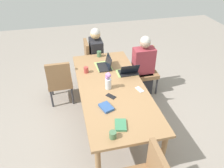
{
  "coord_description": "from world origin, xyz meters",
  "views": [
    {
      "loc": [
        2.7,
        -0.64,
        2.72
      ],
      "look_at": [
        0.0,
        0.0,
        0.8
      ],
      "focal_mm": 35.16,
      "sensor_mm": 36.0,
      "label": 1
    }
  ],
  "objects_px": {
    "person_head_left_left_near": "(96,59)",
    "coffee_mug_near_right": "(99,54)",
    "chair_far_left_mid": "(144,67)",
    "book_red_cover": "(106,107)",
    "coffee_mug_near_left": "(86,70)",
    "chair_head_left_left_near": "(93,59)",
    "flower_vase": "(108,80)",
    "laptop_head_left_left_near": "(105,65)",
    "coffee_mug_centre_left": "(113,135)",
    "laptop_far_left_mid": "(129,72)",
    "dining_table": "(112,90)",
    "phone_black": "(111,96)",
    "chair_near_right_near": "(60,80)",
    "phone_silver": "(140,89)",
    "person_far_left_mid": "(143,68)",
    "book_blue_cover": "(121,125)"
  },
  "relations": [
    {
      "from": "person_head_left_left_near",
      "to": "chair_near_right_near",
      "type": "xyz_separation_m",
      "value": [
        0.61,
        -0.79,
        -0.03
      ]
    },
    {
      "from": "coffee_mug_centre_left",
      "to": "book_red_cover",
      "type": "xyz_separation_m",
      "value": [
        -0.53,
        0.03,
        -0.03
      ]
    },
    {
      "from": "laptop_head_left_left_near",
      "to": "book_blue_cover",
      "type": "bearing_deg",
      "value": -4.4
    },
    {
      "from": "chair_near_right_near",
      "to": "phone_silver",
      "type": "xyz_separation_m",
      "value": [
        0.94,
        1.19,
        0.25
      ]
    },
    {
      "from": "chair_far_left_mid",
      "to": "book_blue_cover",
      "type": "height_order",
      "value": "chair_far_left_mid"
    },
    {
      "from": "chair_head_left_left_near",
      "to": "phone_black",
      "type": "relative_size",
      "value": 6.0
    },
    {
      "from": "dining_table",
      "to": "chair_far_left_mid",
      "type": "relative_size",
      "value": 2.55
    },
    {
      "from": "dining_table",
      "to": "phone_black",
      "type": "bearing_deg",
      "value": -16.88
    },
    {
      "from": "laptop_far_left_mid",
      "to": "chair_far_left_mid",
      "type": "bearing_deg",
      "value": 137.23
    },
    {
      "from": "chair_head_left_left_near",
      "to": "laptop_far_left_mid",
      "type": "xyz_separation_m",
      "value": [
        1.13,
        0.45,
        0.29
      ]
    },
    {
      "from": "dining_table",
      "to": "book_blue_cover",
      "type": "distance_m",
      "value": 0.85
    },
    {
      "from": "book_red_cover",
      "to": "phone_black",
      "type": "height_order",
      "value": "book_red_cover"
    },
    {
      "from": "coffee_mug_centre_left",
      "to": "laptop_head_left_left_near",
      "type": "bearing_deg",
      "value": 171.21
    },
    {
      "from": "laptop_head_left_left_near",
      "to": "coffee_mug_near_right",
      "type": "bearing_deg",
      "value": -175.92
    },
    {
      "from": "flower_vase",
      "to": "phone_black",
      "type": "bearing_deg",
      "value": -1.54
    },
    {
      "from": "chair_near_right_near",
      "to": "laptop_head_left_left_near",
      "type": "height_order",
      "value": "laptop_head_left_left_near"
    },
    {
      "from": "person_far_left_mid",
      "to": "book_red_cover",
      "type": "bearing_deg",
      "value": -38.74
    },
    {
      "from": "book_red_cover",
      "to": "laptop_far_left_mid",
      "type": "bearing_deg",
      "value": 125.0
    },
    {
      "from": "coffee_mug_near_left",
      "to": "coffee_mug_near_right",
      "type": "bearing_deg",
      "value": 148.62
    },
    {
      "from": "chair_far_left_mid",
      "to": "person_far_left_mid",
      "type": "distance_m",
      "value": 0.1
    },
    {
      "from": "laptop_far_left_mid",
      "to": "book_red_cover",
      "type": "relative_size",
      "value": 1.6
    },
    {
      "from": "chair_near_right_near",
      "to": "dining_table",
      "type": "bearing_deg",
      "value": 46.29
    },
    {
      "from": "person_head_left_left_near",
      "to": "coffee_mug_near_right",
      "type": "relative_size",
      "value": 10.9
    },
    {
      "from": "person_head_left_left_near",
      "to": "coffee_mug_near_left",
      "type": "height_order",
      "value": "person_head_left_left_near"
    },
    {
      "from": "book_blue_cover",
      "to": "laptop_far_left_mid",
      "type": "bearing_deg",
      "value": 171.16
    },
    {
      "from": "chair_far_left_mid",
      "to": "coffee_mug_near_right",
      "type": "bearing_deg",
      "value": -102.38
    },
    {
      "from": "phone_black",
      "to": "chair_near_right_near",
      "type": "bearing_deg",
      "value": 178.2
    },
    {
      "from": "person_head_left_left_near",
      "to": "coffee_mug_centre_left",
      "type": "xyz_separation_m",
      "value": [
        2.37,
        -0.22,
        0.27
      ]
    },
    {
      "from": "person_far_left_mid",
      "to": "coffee_mug_near_left",
      "type": "bearing_deg",
      "value": -77.13
    },
    {
      "from": "person_head_left_left_near",
      "to": "laptop_far_left_mid",
      "type": "xyz_separation_m",
      "value": [
        1.07,
        0.37,
        0.27
      ]
    },
    {
      "from": "phone_silver",
      "to": "person_far_left_mid",
      "type": "bearing_deg",
      "value": 140.47
    },
    {
      "from": "chair_head_left_left_near",
      "to": "coffee_mug_near_right",
      "type": "bearing_deg",
      "value": 10.87
    },
    {
      "from": "laptop_head_left_left_near",
      "to": "phone_silver",
      "type": "height_order",
      "value": "laptop_head_left_left_near"
    },
    {
      "from": "chair_head_left_left_near",
      "to": "coffee_mug_near_right",
      "type": "relative_size",
      "value": 8.21
    },
    {
      "from": "coffee_mug_near_right",
      "to": "dining_table",
      "type": "bearing_deg",
      "value": 0.55
    },
    {
      "from": "dining_table",
      "to": "laptop_head_left_left_near",
      "type": "height_order",
      "value": "laptop_head_left_left_near"
    },
    {
      "from": "phone_black",
      "to": "chair_head_left_left_near",
      "type": "bearing_deg",
      "value": 142.68
    },
    {
      "from": "dining_table",
      "to": "flower_vase",
      "type": "relative_size",
      "value": 8.09
    },
    {
      "from": "phone_silver",
      "to": "person_head_left_left_near",
      "type": "bearing_deg",
      "value": 178.75
    },
    {
      "from": "chair_head_left_left_near",
      "to": "chair_near_right_near",
      "type": "distance_m",
      "value": 0.98
    },
    {
      "from": "person_far_left_mid",
      "to": "flower_vase",
      "type": "distance_m",
      "value": 1.24
    },
    {
      "from": "book_blue_cover",
      "to": "phone_black",
      "type": "height_order",
      "value": "book_blue_cover"
    },
    {
      "from": "chair_head_left_left_near",
      "to": "laptop_head_left_left_near",
      "type": "relative_size",
      "value": 2.81
    },
    {
      "from": "chair_far_left_mid",
      "to": "book_red_cover",
      "type": "height_order",
      "value": "chair_far_left_mid"
    },
    {
      "from": "chair_near_right_near",
      "to": "flower_vase",
      "type": "height_order",
      "value": "flower_vase"
    },
    {
      "from": "person_head_left_left_near",
      "to": "phone_black",
      "type": "distance_m",
      "value": 1.63
    },
    {
      "from": "flower_vase",
      "to": "phone_black",
      "type": "height_order",
      "value": "flower_vase"
    },
    {
      "from": "person_far_left_mid",
      "to": "flower_vase",
      "type": "height_order",
      "value": "person_far_left_mid"
    },
    {
      "from": "chair_head_left_left_near",
      "to": "flower_vase",
      "type": "xyz_separation_m",
      "value": [
        1.46,
        0.02,
        0.4
      ]
    },
    {
      "from": "person_head_left_left_near",
      "to": "coffee_mug_centre_left",
      "type": "distance_m",
      "value": 2.4
    }
  ]
}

